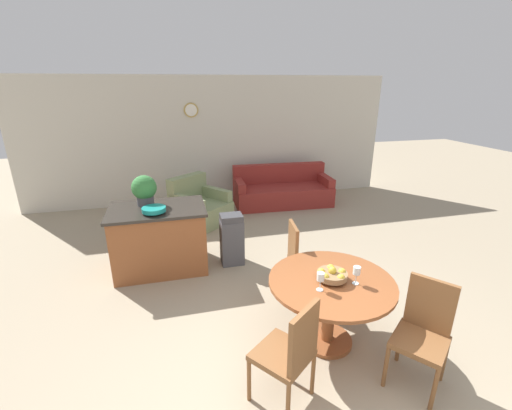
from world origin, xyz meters
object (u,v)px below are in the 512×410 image
Objects in this scene: dining_table at (330,295)px; wine_glass_left at (321,277)px; dining_chair_far_side at (302,257)px; teal_bowl at (154,209)px; dining_chair_near_right at (424,329)px; wine_glass_right at (357,271)px; armchair at (199,207)px; trash_bin at (232,239)px; kitchen_island at (160,238)px; couch at (282,191)px; potted_plant at (144,189)px; fruit_bowl at (332,274)px; dining_chair_near_left at (290,351)px.

dining_table is 0.37m from wine_glass_left.
teal_bowl is (-1.71, 0.94, 0.44)m from dining_chair_far_side.
wine_glass_right is at bearing -0.62° from dining_chair_near_right.
armchair is (-0.77, 3.75, -0.57)m from wine_glass_left.
dining_chair_near_right is 1.26× the size of trash_bin.
wine_glass_left is 1.00× the size of wine_glass_right.
dining_table is at bearing -50.21° from kitchen_island.
dining_chair_near_right reaches higher than armchair.
couch reaches higher than trash_bin.
armchair is (-0.31, 1.75, -0.09)m from trash_bin.
trash_bin is (1.16, -0.28, -0.77)m from potted_plant.
trash_bin is 1.78m from armchair.
wine_glass_right is at bearing -45.33° from teal_bowl.
fruit_bowl is at bearing -71.09° from trash_bin.
wine_glass_left is at bearing -145.24° from dining_table.
couch is (1.56, 2.36, -0.09)m from trash_bin.
dining_chair_far_side is 2.33m from potted_plant.
armchair is at bearing 107.03° from wine_glass_right.
kitchen_island is at bearing 3.00° from dining_chair_near_right.
teal_bowl is (-1.06, 2.36, 0.44)m from dining_chair_near_left.
couch is at bearing 80.52° from wine_glass_right.
fruit_bowl is at bearing -50.09° from potted_plant.
dining_chair_far_side reaches higher than kitchen_island.
wine_glass_left is 0.08× the size of couch.
trash_bin is at bearing -13.47° from potted_plant.
kitchen_island is 0.61× the size of couch.
teal_bowl reaches higher than dining_chair_near_left.
kitchen_island is at bearing 173.85° from trash_bin.
dining_chair_far_side is at bearing -108.32° from armchair.
dining_chair_near_right and dining_chair_far_side have the same top height.
kitchen_island is (-1.03, 2.56, -0.07)m from dining_chair_near_left.
wine_glass_left is (-0.18, -0.13, 0.30)m from dining_table.
teal_bowl reaches higher than dining_chair_near_right.
dining_table is at bearing -46.70° from teal_bowl.
teal_bowl is (-0.03, -0.20, 0.51)m from kitchen_island.
couch is 1.97m from armchair.
potted_plant is at bearing -118.03° from dining_chair_far_side.
fruit_bowl is 0.23m from wine_glass_right.
wine_glass_left reaches higher than trash_bin.
dining_table is 0.85m from dining_chair_near_right.
teal_bowl reaches higher than trash_bin.
dining_chair_far_side is at bearing -34.03° from kitchen_island.
teal_bowl is (-1.68, 1.78, 0.41)m from dining_table.
fruit_bowl is at bearing -46.69° from teal_bowl.
dining_chair_far_side is 5.37× the size of wine_glass_right.
armchair is at bearing -159.07° from couch.
potted_plant reaches higher than armchair.
armchair is (-1.14, 3.74, -0.57)m from wine_glass_right.
dining_chair_far_side is at bearing 87.79° from fruit_bowl.
dining_chair_near_right is 0.46× the size of couch.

